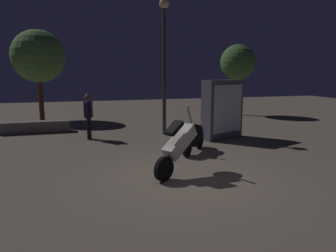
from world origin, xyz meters
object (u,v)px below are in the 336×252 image
(motorcycle_white_foreground, at_px, (180,144))
(streetlamp_near, at_px, (164,50))
(kiosk_billboard, at_px, (223,109))
(person_rider_beside, at_px, (88,113))
(motorcycle_blue_parked_left, at_px, (194,138))

(motorcycle_white_foreground, xyz_separation_m, streetlamp_near, (0.95, 4.85, 2.43))
(streetlamp_near, xyz_separation_m, kiosk_billboard, (1.80, -1.31, -2.12))
(streetlamp_near, height_order, kiosk_billboard, streetlamp_near)
(person_rider_beside, xyz_separation_m, streetlamp_near, (2.82, 0.16, 2.21))
(motorcycle_blue_parked_left, relative_size, kiosk_billboard, 0.64)
(motorcycle_blue_parked_left, bearing_deg, motorcycle_white_foreground, 10.74)
(motorcycle_blue_parked_left, bearing_deg, person_rider_beside, -93.32)
(motorcycle_white_foreground, xyz_separation_m, person_rider_beside, (-1.88, 4.69, 0.21))
(motorcycle_blue_parked_left, bearing_deg, kiosk_billboard, 173.27)
(kiosk_billboard, bearing_deg, motorcycle_white_foreground, 31.76)
(kiosk_billboard, bearing_deg, streetlamp_near, -56.42)
(motorcycle_white_foreground, height_order, motorcycle_blue_parked_left, motorcycle_white_foreground)
(motorcycle_blue_parked_left, xyz_separation_m, person_rider_beside, (-2.95, 2.75, 0.52))
(motorcycle_white_foreground, distance_m, kiosk_billboard, 4.49)
(person_rider_beside, bearing_deg, streetlamp_near, -162.46)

